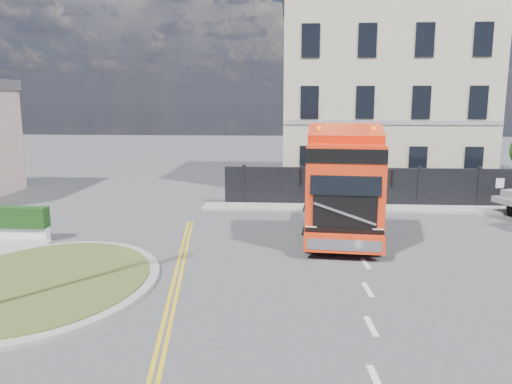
{
  "coord_description": "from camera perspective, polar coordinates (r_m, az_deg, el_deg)",
  "views": [
    {
      "loc": [
        0.32,
        -16.72,
        5.44
      ],
      "look_at": [
        -0.97,
        2.89,
        1.8
      ],
      "focal_mm": 35.0,
      "sensor_mm": 36.0,
      "label": 1
    }
  ],
  "objects": [
    {
      "name": "traffic_island",
      "position": [
        16.44,
        -23.24,
        -9.41
      ],
      "size": [
        6.8,
        6.8,
        0.17
      ],
      "color": "gray",
      "rests_on": "ground"
    },
    {
      "name": "georgian_building",
      "position": [
        33.7,
        13.71,
        10.77
      ],
      "size": [
        12.3,
        10.3,
        12.8
      ],
      "color": "beige",
      "rests_on": "ground"
    },
    {
      "name": "pavement_far",
      "position": [
        26.02,
        16.29,
        -1.87
      ],
      "size": [
        20.0,
        1.6,
        0.12
      ],
      "primitive_type": "cube",
      "color": "gray",
      "rests_on": "ground"
    },
    {
      "name": "truck",
      "position": [
        19.45,
        10.0,
        0.04
      ],
      "size": [
        3.32,
        7.51,
        4.38
      ],
      "rotation": [
        0.0,
        0.0,
        -0.08
      ],
      "color": "black",
      "rests_on": "ground"
    },
    {
      "name": "hoarding_fence",
      "position": [
        26.83,
        17.14,
        0.5
      ],
      "size": [
        18.8,
        0.25,
        2.0
      ],
      "color": "black",
      "rests_on": "ground"
    },
    {
      "name": "ground",
      "position": [
        17.58,
        2.56,
        -7.54
      ],
      "size": [
        120.0,
        120.0,
        0.0
      ],
      "primitive_type": "plane",
      "color": "#424244",
      "rests_on": "ground"
    }
  ]
}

